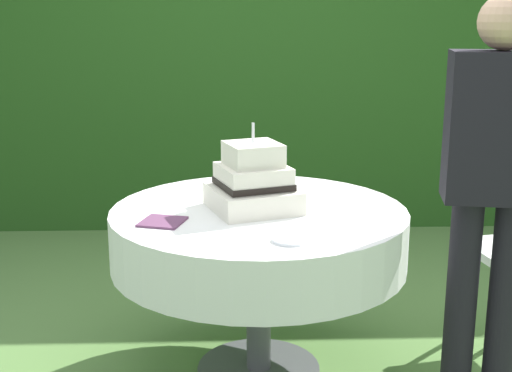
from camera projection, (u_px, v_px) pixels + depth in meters
ground_plane at (259, 370)px, 3.09m from camera, size 20.00×20.00×0.00m
foliage_hedge at (247, 58)px, 4.98m from camera, size 6.19×0.42×2.40m
cake_table at (259, 237)px, 2.94m from camera, size 1.23×1.23×0.74m
wedding_cake at (254, 183)px, 2.88m from camera, size 0.42×0.42×0.36m
serving_plate_near at (249, 184)px, 3.30m from camera, size 0.13×0.13×0.01m
serving_plate_far at (291, 240)px, 2.51m from camera, size 0.13×0.13×0.01m
napkin_stack at (162, 222)px, 2.73m from camera, size 0.20×0.20×0.01m
standing_person at (493, 180)px, 2.61m from camera, size 0.39×0.26×1.60m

